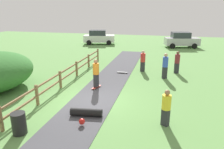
# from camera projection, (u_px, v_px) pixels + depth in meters

# --- Properties ---
(ground_plane) EXTENTS (60.00, 60.00, 0.00)m
(ground_plane) POSITION_uv_depth(u_px,v_px,m) (94.00, 100.00, 11.73)
(ground_plane) COLOR #60934C
(asphalt_path) EXTENTS (2.40, 28.00, 0.02)m
(asphalt_path) POSITION_uv_depth(u_px,v_px,m) (93.00, 100.00, 11.73)
(asphalt_path) COLOR #47474C
(asphalt_path) RESTS_ON ground_plane
(wooden_fence) EXTENTS (0.12, 18.12, 1.10)m
(wooden_fence) POSITION_uv_depth(u_px,v_px,m) (50.00, 85.00, 12.13)
(wooden_fence) COLOR olive
(wooden_fence) RESTS_ON ground_plane
(trash_bin) EXTENTS (0.56, 0.56, 0.90)m
(trash_bin) POSITION_uv_depth(u_px,v_px,m) (19.00, 123.00, 8.48)
(trash_bin) COLOR black
(trash_bin) RESTS_ON ground_plane
(skater_riding) EXTENTS (0.48, 0.82, 1.84)m
(skater_riding) POSITION_uv_depth(u_px,v_px,m) (96.00, 72.00, 13.13)
(skater_riding) COLOR #B23326
(skater_riding) RESTS_ON asphalt_path
(skater_fallen) EXTENTS (1.51, 1.26, 0.36)m
(skater_fallen) POSITION_uv_depth(u_px,v_px,m) (86.00, 113.00, 9.86)
(skater_fallen) COLOR black
(skater_fallen) RESTS_ON asphalt_path
(skateboard_loose) EXTENTS (0.80, 0.20, 0.08)m
(skateboard_loose) POSITION_uv_depth(u_px,v_px,m) (122.00, 72.00, 16.49)
(skateboard_loose) COLOR black
(skateboard_loose) RESTS_ON asphalt_path
(bystander_red) EXTENTS (0.53, 0.53, 1.68)m
(bystander_red) POSITION_uv_depth(u_px,v_px,m) (143.00, 60.00, 16.77)
(bystander_red) COLOR #2D2D33
(bystander_red) RESTS_ON ground_plane
(bystander_blue) EXTENTS (0.52, 0.52, 1.81)m
(bystander_blue) POSITION_uv_depth(u_px,v_px,m) (165.00, 65.00, 15.06)
(bystander_blue) COLOR #2D2D33
(bystander_blue) RESTS_ON ground_plane
(bystander_maroon) EXTENTS (0.50, 0.50, 1.70)m
(bystander_maroon) POSITION_uv_depth(u_px,v_px,m) (177.00, 61.00, 16.32)
(bystander_maroon) COLOR #2D2D33
(bystander_maroon) RESTS_ON ground_plane
(bystander_yellow) EXTENTS (0.53, 0.53, 1.62)m
(bystander_yellow) POSITION_uv_depth(u_px,v_px,m) (166.00, 106.00, 8.96)
(bystander_yellow) COLOR #2D2D33
(bystander_yellow) RESTS_ON ground_plane
(parked_car_white) EXTENTS (4.49, 2.75, 1.92)m
(parked_car_white) POSITION_uv_depth(u_px,v_px,m) (99.00, 37.00, 29.68)
(parked_car_white) COLOR silver
(parked_car_white) RESTS_ON ground_plane
(parked_car_silver) EXTENTS (4.47, 2.69, 1.92)m
(parked_car_silver) POSITION_uv_depth(u_px,v_px,m) (181.00, 40.00, 27.14)
(parked_car_silver) COLOR #B7B7BC
(parked_car_silver) RESTS_ON ground_plane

